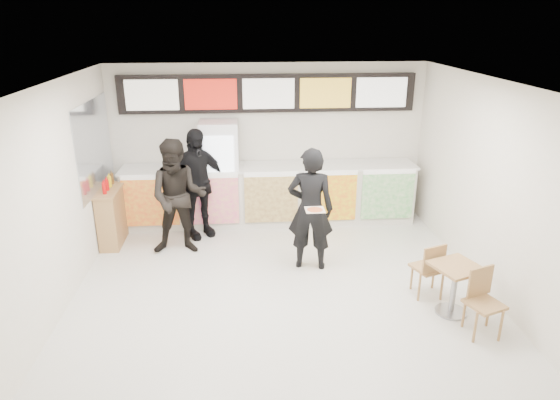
{
  "coord_description": "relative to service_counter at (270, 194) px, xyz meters",
  "views": [
    {
      "loc": [
        -0.51,
        -5.93,
        3.8
      ],
      "look_at": [
        0.04,
        1.2,
        1.15
      ],
      "focal_mm": 32.0,
      "sensor_mm": 36.0,
      "label": 1
    }
  ],
  "objects": [
    {
      "name": "floor",
      "position": [
        -0.0,
        -3.09,
        -0.57
      ],
      "size": [
        7.0,
        7.0,
        0.0
      ],
      "primitive_type": "plane",
      "color": "beige",
      "rests_on": "ground"
    },
    {
      "name": "ceiling",
      "position": [
        -0.0,
        -3.09,
        2.43
      ],
      "size": [
        7.0,
        7.0,
        0.0
      ],
      "primitive_type": "plane",
      "rotation": [
        3.14,
        0.0,
        0.0
      ],
      "color": "white",
      "rests_on": "wall_back"
    },
    {
      "name": "wall_back",
      "position": [
        -0.0,
        0.41,
        0.93
      ],
      "size": [
        6.0,
        0.0,
        6.0
      ],
      "primitive_type": "plane",
      "rotation": [
        1.57,
        0.0,
        0.0
      ],
      "color": "silver",
      "rests_on": "floor"
    },
    {
      "name": "wall_left",
      "position": [
        -3.0,
        -3.09,
        0.93
      ],
      "size": [
        0.0,
        7.0,
        7.0
      ],
      "primitive_type": "plane",
      "rotation": [
        1.57,
        0.0,
        1.57
      ],
      "color": "silver",
      "rests_on": "floor"
    },
    {
      "name": "wall_right",
      "position": [
        3.0,
        -3.09,
        0.93
      ],
      "size": [
        0.0,
        7.0,
        7.0
      ],
      "primitive_type": "plane",
      "rotation": [
        1.57,
        0.0,
        -1.57
      ],
      "color": "silver",
      "rests_on": "floor"
    },
    {
      "name": "service_counter",
      "position": [
        0.0,
        0.0,
        0.0
      ],
      "size": [
        5.56,
        0.77,
        1.14
      ],
      "color": "silver",
      "rests_on": "floor"
    },
    {
      "name": "menu_board",
      "position": [
        0.0,
        0.32,
        1.88
      ],
      "size": [
        5.5,
        0.14,
        0.7
      ],
      "color": "black",
      "rests_on": "wall_back"
    },
    {
      "name": "drinks_fridge",
      "position": [
        -0.93,
        0.02,
        0.43
      ],
      "size": [
        0.7,
        0.67,
        2.0
      ],
      "color": "white",
      "rests_on": "floor"
    },
    {
      "name": "mirror_panel",
      "position": [
        -2.99,
        -0.64,
        1.18
      ],
      "size": [
        0.01,
        2.0,
        1.5
      ],
      "primitive_type": "cube",
      "color": "#B2B7BF",
      "rests_on": "wall_left"
    },
    {
      "name": "customer_main",
      "position": [
        0.52,
        -1.89,
        0.41
      ],
      "size": [
        0.79,
        0.59,
        1.97
      ],
      "primitive_type": "imported",
      "rotation": [
        0.0,
        0.0,
        2.96
      ],
      "color": "black",
      "rests_on": "floor"
    },
    {
      "name": "customer_left",
      "position": [
        -1.59,
        -1.18,
        0.41
      ],
      "size": [
        0.96,
        0.74,
        1.96
      ],
      "primitive_type": "imported",
      "rotation": [
        0.0,
        0.0,
        -0.0
      ],
      "color": "black",
      "rests_on": "floor"
    },
    {
      "name": "customer_mid",
      "position": [
        -1.34,
        -0.54,
        0.42
      ],
      "size": [
        1.25,
        1.01,
        1.99
      ],
      "primitive_type": "imported",
      "rotation": [
        0.0,
        0.0,
        0.53
      ],
      "color": "black",
      "rests_on": "floor"
    },
    {
      "name": "pizza_slice",
      "position": [
        0.52,
        -2.34,
        0.58
      ],
      "size": [
        0.36,
        0.36,
        0.02
      ],
      "color": "beige",
      "rests_on": "customer_main"
    },
    {
      "name": "cafe_table",
      "position": [
        2.26,
        -3.38,
        -0.07
      ],
      "size": [
        0.87,
        1.51,
        0.85
      ],
      "rotation": [
        0.0,
        0.0,
        0.35
      ],
      "color": "#A27C4A",
      "rests_on": "floor"
    },
    {
      "name": "condiment_ledge",
      "position": [
        -2.82,
        -0.74,
        -0.06
      ],
      "size": [
        0.36,
        0.9,
        1.2
      ],
      "color": "#A27C4A",
      "rests_on": "floor"
    }
  ]
}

